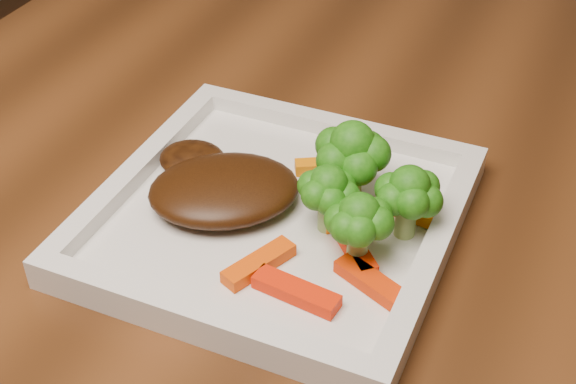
% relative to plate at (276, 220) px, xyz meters
% --- Properties ---
extents(plate, '(0.27, 0.27, 0.01)m').
position_rel_plate_xyz_m(plate, '(0.00, 0.00, 0.00)').
color(plate, silver).
rests_on(plate, dining_table).
extents(steak, '(0.15, 0.14, 0.03)m').
position_rel_plate_xyz_m(steak, '(-0.04, -0.01, 0.02)').
color(steak, '#3A1C08').
rests_on(steak, plate).
extents(broccoli_0, '(0.08, 0.08, 0.07)m').
position_rel_plate_xyz_m(broccoli_0, '(0.05, 0.04, 0.04)').
color(broccoli_0, '#115B0F').
rests_on(broccoli_0, plate).
extents(broccoli_1, '(0.07, 0.07, 0.06)m').
position_rel_plate_xyz_m(broccoli_1, '(0.10, 0.02, 0.04)').
color(broccoli_1, '#2F7713').
rests_on(broccoli_1, plate).
extents(broccoli_2, '(0.06, 0.06, 0.06)m').
position_rel_plate_xyz_m(broccoli_2, '(0.08, -0.03, 0.04)').
color(broccoli_2, '#116713').
rests_on(broccoli_2, plate).
extents(broccoli_3, '(0.07, 0.07, 0.06)m').
position_rel_plate_xyz_m(broccoli_3, '(0.04, 0.00, 0.04)').
color(broccoli_3, '#246911').
rests_on(broccoli_3, plate).
extents(carrot_0, '(0.06, 0.02, 0.01)m').
position_rel_plate_xyz_m(carrot_0, '(0.05, -0.08, 0.01)').
color(carrot_0, red).
rests_on(carrot_0, plate).
extents(carrot_1, '(0.06, 0.04, 0.01)m').
position_rel_plate_xyz_m(carrot_1, '(0.10, -0.05, 0.01)').
color(carrot_1, red).
rests_on(carrot_1, plate).
extents(carrot_2, '(0.04, 0.06, 0.01)m').
position_rel_plate_xyz_m(carrot_2, '(0.01, -0.06, 0.01)').
color(carrot_2, '#DE4303').
rests_on(carrot_2, plate).
extents(carrot_3, '(0.06, 0.03, 0.01)m').
position_rel_plate_xyz_m(carrot_3, '(0.10, 0.04, 0.01)').
color(carrot_3, orange).
rests_on(carrot_3, plate).
extents(carrot_4, '(0.05, 0.03, 0.01)m').
position_rel_plate_xyz_m(carrot_4, '(0.01, 0.07, 0.01)').
color(carrot_4, '#D96E03').
rests_on(carrot_4, plate).
extents(carrot_5, '(0.05, 0.05, 0.01)m').
position_rel_plate_xyz_m(carrot_5, '(0.07, -0.02, 0.01)').
color(carrot_5, '#FF2904').
rests_on(carrot_5, plate).
extents(carrot_6, '(0.04, 0.05, 0.01)m').
position_rel_plate_xyz_m(carrot_6, '(0.06, 0.02, 0.01)').
color(carrot_6, orange).
rests_on(carrot_6, plate).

